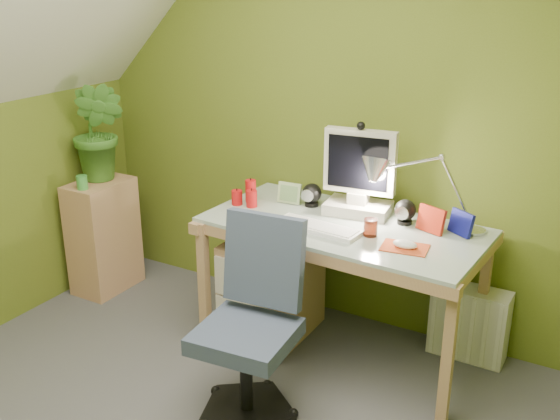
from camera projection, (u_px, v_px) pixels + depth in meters
The scene contains 19 objects.
wall_back at pixel (333, 120), 3.70m from camera, with size 3.20×0.01×2.40m, color #5F7122.
desk at pixel (341, 290), 3.51m from camera, with size 1.43×0.72×0.77m, color tan, non-canonical shape.
monitor at pixel (360, 163), 3.43m from camera, with size 0.41×0.24×0.56m, color beige, non-canonical shape.
speaker_left at pixel (312, 195), 3.61m from camera, with size 0.11×0.11×0.13m, color black, non-canonical shape.
speaker_right at pixel (405, 212), 3.36m from camera, with size 0.11×0.11×0.13m, color black, non-canonical shape.
keyboard at pixel (318, 228), 3.30m from camera, with size 0.45×0.14×0.02m, color white.
mousepad at pixel (405, 248), 3.09m from camera, with size 0.22×0.15×0.01m, color #B9411C.
mouse at pixel (405, 244), 3.08m from camera, with size 0.12×0.07×0.04m, color white.
amber_tumbler at pixel (371, 227), 3.21m from camera, with size 0.07×0.07×0.09m, color maroon.
candle_cluster at pixel (247, 193), 3.65m from camera, with size 0.17×0.15×0.13m, color red, non-canonical shape.
photo_frame_red at pixel (431, 220), 3.26m from camera, with size 0.15×0.02×0.13m, color #B22613.
photo_frame_blue at pixel (461, 223), 3.23m from camera, with size 0.14×0.02×0.12m, color navy.
photo_frame_green at pixel (289, 193), 3.66m from camera, with size 0.14×0.02×0.12m, color #A7C386.
desk_lamp at pixel (445, 175), 3.21m from camera, with size 0.54×0.23×0.57m, color silver, non-canonical shape.
side_ledge at pixel (104, 236), 4.26m from camera, with size 0.27×0.42×0.74m, color tan.
potted_plant at pixel (99, 132), 4.06m from camera, with size 0.35×0.28×0.63m, color #3E7828.
green_cup at pixel (82, 182), 3.99m from camera, with size 0.07×0.07×0.09m, color green.
task_chair at pixel (245, 335), 2.98m from camera, with size 0.48×0.48×0.88m, color #39455E, non-canonical shape.
radiator at pixel (469, 323), 3.55m from camera, with size 0.41×0.16×0.41m, color silver.
Camera 1 is at (1.56, -1.71, 2.01)m, focal length 42.00 mm.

